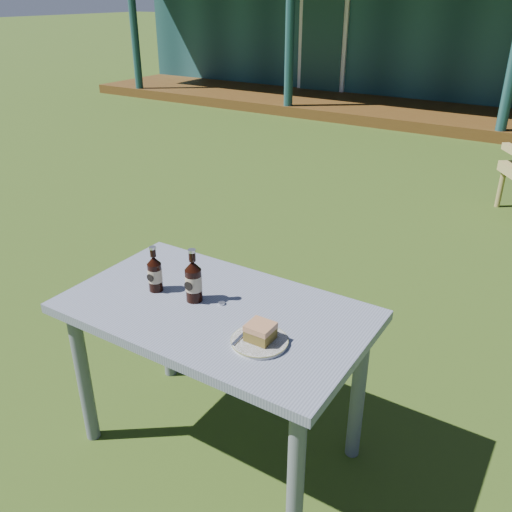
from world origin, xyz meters
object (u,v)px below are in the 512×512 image
Objects in this scene: plate at (259,341)px; cola_bottle_far at (155,273)px; cola_bottle_near at (193,280)px; cake_slice at (260,332)px; cafe_table at (216,329)px.

cola_bottle_far reaches higher than plate.
plate is 0.91× the size of cola_bottle_near.
cola_bottle_far reaches higher than cake_slice.
plate is 2.22× the size of cake_slice.
cake_slice is 0.39m from cola_bottle_near.
plate is at bearing -21.89° from cafe_table.
cola_bottle_far is (-0.19, -0.02, -0.01)m from cola_bottle_near.
cola_bottle_near is 1.14× the size of cola_bottle_far.
cake_slice reaches higher than plate.
plate is 1.03× the size of cola_bottle_far.
cola_bottle_near is at bearing 6.18° from cola_bottle_far.
cola_bottle_near reaches higher than cake_slice.
cola_bottle_far is (-0.56, 0.09, 0.07)m from plate.
cola_bottle_near reaches higher than cafe_table.
cola_bottle_near is 0.19m from cola_bottle_far.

